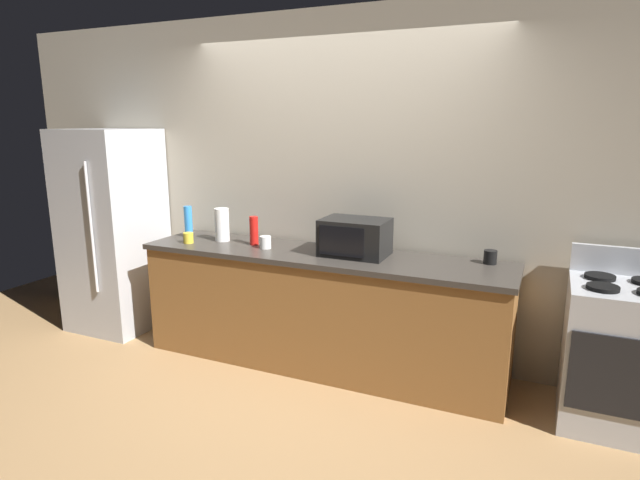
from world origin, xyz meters
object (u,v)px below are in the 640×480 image
at_px(stove_range, 616,355).
at_px(mug_yellow, 188,238).
at_px(mug_black, 490,257).
at_px(microwave, 355,237).
at_px(bottle_hot_sauce, 254,231).
at_px(refrigerator, 113,230).
at_px(paper_towel_roll, 222,225).
at_px(bottle_spray_cleaner, 188,222).
at_px(mug_white, 265,242).

xyz_separation_m(stove_range, mug_yellow, (-3.11, -0.13, 0.48)).
height_order(mug_yellow, mug_black, mug_black).
distance_m(stove_range, microwave, 1.83).
bearing_deg(bottle_hot_sauce, mug_yellow, -162.17).
xyz_separation_m(refrigerator, bottle_hot_sauce, (1.46, 0.03, 0.11)).
bearing_deg(mug_yellow, paper_towel_roll, 41.93).
height_order(paper_towel_roll, bottle_hot_sauce, paper_towel_roll).
bearing_deg(paper_towel_roll, stove_range, -0.99).
distance_m(refrigerator, paper_towel_roll, 1.16).
bearing_deg(paper_towel_roll, bottle_hot_sauce, -3.12).
xyz_separation_m(stove_range, bottle_hot_sauce, (-2.59, 0.03, 0.55)).
height_order(refrigerator, stove_range, refrigerator).
bearing_deg(paper_towel_roll, mug_black, 4.20).
bearing_deg(mug_yellow, refrigerator, 171.95).
xyz_separation_m(paper_towel_roll, bottle_spray_cleaner, (-0.34, 0.00, -0.00)).
bearing_deg(stove_range, mug_black, 165.68).
distance_m(stove_range, paper_towel_roll, 2.96).
xyz_separation_m(microwave, bottle_spray_cleaner, (-1.50, 0.00, -0.00)).
bearing_deg(refrigerator, stove_range, 0.00).
distance_m(bottle_hot_sauce, mug_white, 0.17).
distance_m(microwave, mug_white, 0.72).
relative_size(refrigerator, bottle_spray_cleaner, 6.76).
distance_m(microwave, bottle_hot_sauce, 0.85).
height_order(refrigerator, microwave, refrigerator).
xyz_separation_m(paper_towel_roll, bottle_hot_sauce, (0.31, -0.02, -0.02)).
bearing_deg(refrigerator, bottle_spray_cleaner, 3.63).
xyz_separation_m(bottle_hot_sauce, mug_yellow, (-0.52, -0.17, -0.07)).
distance_m(bottle_spray_cleaner, mug_white, 0.81).
bearing_deg(refrigerator, mug_black, 3.60).
relative_size(bottle_spray_cleaner, mug_yellow, 3.11).
distance_m(stove_range, bottle_spray_cleaner, 3.30).
bearing_deg(mug_yellow, microwave, 7.55).
bearing_deg(mug_white, mug_yellow, -171.66).
distance_m(paper_towel_roll, bottle_hot_sauce, 0.31).
xyz_separation_m(microwave, mug_black, (0.94, 0.16, -0.09)).
distance_m(paper_towel_roll, mug_black, 2.11).
bearing_deg(stove_range, mug_yellow, -177.55).
bearing_deg(bottle_spray_cleaner, mug_white, -6.25).
bearing_deg(mug_black, stove_range, -14.32).
xyz_separation_m(microwave, mug_yellow, (-1.37, -0.18, -0.09)).
xyz_separation_m(microwave, mug_white, (-0.71, -0.08, -0.09)).
height_order(paper_towel_roll, bottle_spray_cleaner, paper_towel_roll).
distance_m(paper_towel_roll, mug_white, 0.47).
bearing_deg(stove_range, bottle_spray_cleaner, 179.10).
bearing_deg(mug_white, mug_black, 8.33).
bearing_deg(mug_black, refrigerator, -176.40).
height_order(bottle_hot_sauce, mug_yellow, bottle_hot_sauce).
relative_size(microwave, mug_yellow, 5.60).
height_order(mug_black, mug_white, mug_white).
relative_size(stove_range, microwave, 2.25).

